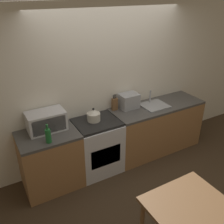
# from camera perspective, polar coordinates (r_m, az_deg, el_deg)

# --- Properties ---
(ground_plane) EXTENTS (16.00, 16.00, 0.00)m
(ground_plane) POSITION_cam_1_polar(r_m,az_deg,el_deg) (4.07, 6.93, -16.02)
(ground_plane) COLOR #3D2D1E
(wall_back) EXTENTS (10.00, 0.06, 2.60)m
(wall_back) POSITION_cam_1_polar(r_m,az_deg,el_deg) (4.13, -0.51, 6.13)
(wall_back) COLOR silver
(wall_back) RESTS_ON ground_plane
(counter_left_run) EXTENTS (0.84, 0.62, 0.90)m
(counter_left_run) POSITION_cam_1_polar(r_m,az_deg,el_deg) (3.87, -13.85, -10.66)
(counter_left_run) COLOR olive
(counter_left_run) RESTS_ON ground_plane
(counter_right_run) EXTENTS (1.70, 0.62, 0.90)m
(counter_right_run) POSITION_cam_1_polar(r_m,az_deg,el_deg) (4.64, 9.96, -3.48)
(counter_right_run) COLOR olive
(counter_right_run) RESTS_ON ground_plane
(stove_range) EXTENTS (0.70, 0.62, 0.90)m
(stove_range) POSITION_cam_1_polar(r_m,az_deg,el_deg) (4.08, -3.41, -7.74)
(stove_range) COLOR silver
(stove_range) RESTS_ON ground_plane
(kettle) EXTENTS (0.20, 0.20, 0.22)m
(kettle) POSITION_cam_1_polar(r_m,az_deg,el_deg) (3.82, -4.22, -0.75)
(kettle) COLOR beige
(kettle) RESTS_ON stove_range
(microwave) EXTENTS (0.53, 0.32, 0.28)m
(microwave) POSITION_cam_1_polar(r_m,az_deg,el_deg) (3.67, -14.80, -2.02)
(microwave) COLOR silver
(microwave) RESTS_ON counter_left_run
(bottle) EXTENTS (0.08, 0.08, 0.27)m
(bottle) POSITION_cam_1_polar(r_m,az_deg,el_deg) (3.39, -14.39, -5.22)
(bottle) COLOR #1E662D
(bottle) RESTS_ON counter_left_run
(knife_block) EXTENTS (0.09, 0.06, 0.28)m
(knife_block) POSITION_cam_1_polar(r_m,az_deg,el_deg) (4.14, 0.60, 1.85)
(knife_block) COLOR brown
(knife_block) RESTS_ON counter_right_run
(toaster_oven) EXTENTS (0.31, 0.25, 0.25)m
(toaster_oven) POSITION_cam_1_polar(r_m,az_deg,el_deg) (4.22, 3.89, 2.52)
(toaster_oven) COLOR #999BA0
(toaster_oven) RESTS_ON counter_right_run
(sink_basin) EXTENTS (0.44, 0.39, 0.24)m
(sink_basin) POSITION_cam_1_polar(r_m,az_deg,el_deg) (4.39, 9.64, 1.58)
(sink_basin) COLOR #999BA0
(sink_basin) RESTS_ON counter_right_run
(dining_table) EXTENTS (0.84, 0.77, 0.73)m
(dining_table) POSITION_cam_1_polar(r_m,az_deg,el_deg) (2.92, 17.38, -21.18)
(dining_table) COLOR brown
(dining_table) RESTS_ON ground_plane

